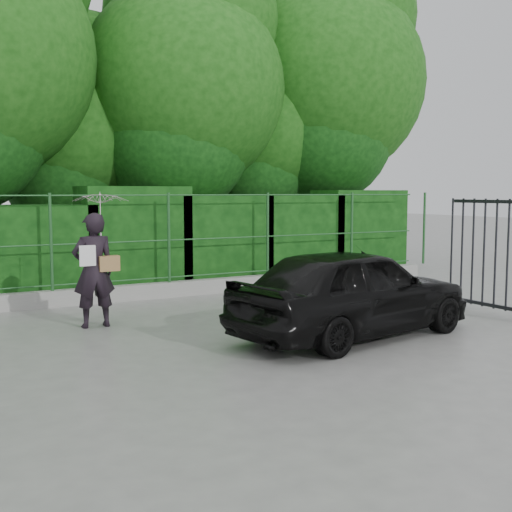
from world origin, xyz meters
TOP-DOWN VIEW (x-y plane):
  - ground at (0.00, 0.00)m, footprint 80.00×80.00m
  - kerb at (0.00, 4.50)m, footprint 14.00×0.25m
  - fence at (0.22, 4.50)m, footprint 14.13×0.06m
  - hedge at (0.05, 5.50)m, footprint 14.20×1.20m
  - trees at (1.14, 7.74)m, footprint 17.10×6.15m
  - woman at (-1.63, 2.39)m, footprint 0.91×0.87m
  - car at (1.39, -0.18)m, footprint 4.15×2.20m

SIDE VIEW (x-z plane):
  - ground at x=0.00m, z-range 0.00..0.00m
  - kerb at x=0.00m, z-range 0.00..0.30m
  - car at x=1.39m, z-range 0.00..1.34m
  - hedge at x=0.05m, z-range -0.08..2.15m
  - fence at x=0.22m, z-range 0.30..2.10m
  - woman at x=-1.63m, z-range 0.28..2.40m
  - trees at x=1.14m, z-range 0.58..8.66m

